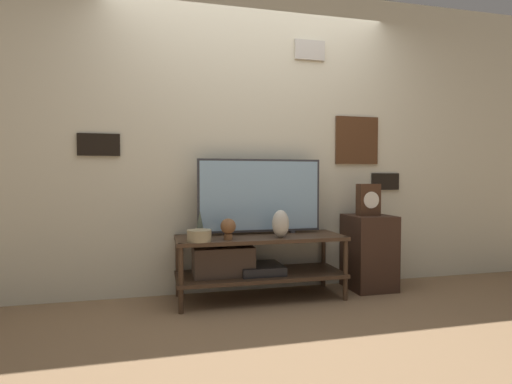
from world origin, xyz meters
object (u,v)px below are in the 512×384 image
vase_urn_stoneware (281,224)px  vase_slim_bronze (200,224)px  vase_wide_bowl (199,236)px  mantel_clock (368,200)px  television (260,196)px  decorative_bust (228,227)px

vase_urn_stoneware → vase_slim_bronze: size_ratio=1.03×
vase_wide_bowl → vase_slim_bronze: vase_slim_bronze is taller
vase_urn_stoneware → mantel_clock: (0.87, 0.15, 0.17)m
television → vase_urn_stoneware: 0.34m
vase_wide_bowl → mantel_clock: bearing=7.2°
vase_wide_bowl → vase_slim_bronze: size_ratio=0.86×
television → vase_slim_bronze: 0.58m
decorative_bust → mantel_clock: size_ratio=0.59×
vase_urn_stoneware → vase_wide_bowl: vase_urn_stoneware is taller
vase_wide_bowl → mantel_clock: 1.56m
vase_wide_bowl → decorative_bust: size_ratio=1.12×
television → decorative_bust: (-0.32, -0.24, -0.23)m
television → vase_urn_stoneware: bearing=-64.1°
vase_slim_bronze → vase_wide_bowl: bearing=-97.5°
mantel_clock → vase_slim_bronze: bearing=-179.4°
mantel_clock → decorative_bust: bearing=-172.8°
vase_urn_stoneware → decorative_bust: 0.43m
vase_wide_bowl → decorative_bust: decorative_bust is taller
television → vase_urn_stoneware: (0.11, -0.23, -0.22)m
vase_urn_stoneware → television: bearing=115.9°
vase_slim_bronze → mantel_clock: 1.52m
decorative_bust → mantel_clock: mantel_clock is taller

